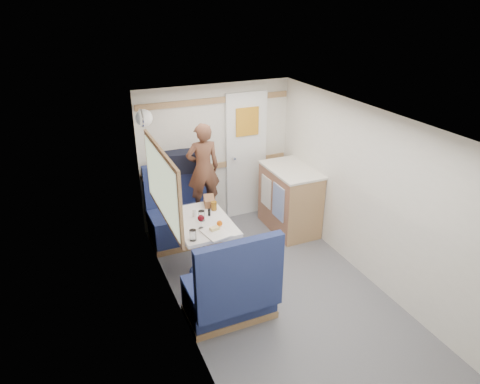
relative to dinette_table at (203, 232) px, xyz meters
name	(u,v)px	position (x,y,z in m)	size (l,w,h in m)	color
floor	(292,309)	(0.65, -1.00, -0.57)	(4.50, 4.50, 0.00)	#515156
ceiling	(304,129)	(0.65, -1.00, 1.43)	(4.50, 4.50, 0.00)	silver
wall_back	(216,155)	(0.65, 1.25, 0.43)	(2.20, 0.02, 2.00)	silver
wall_left	(189,253)	(-0.45, -1.00, 0.43)	(0.02, 4.50, 2.00)	silver
wall_right	(387,208)	(1.75, -1.00, 0.43)	(0.02, 4.50, 2.00)	silver
oak_trim_low	(217,165)	(0.65, 1.23, 0.28)	(2.15, 0.02, 0.08)	#905B41
oak_trim_high	(215,100)	(0.65, 1.23, 1.21)	(2.15, 0.02, 0.08)	#905B41
side_window	(162,184)	(-0.43, 0.00, 0.68)	(0.04, 1.30, 0.72)	#9AA48B
rear_door	(246,153)	(1.10, 1.22, 0.41)	(0.62, 0.12, 1.86)	white
dinette_table	(203,232)	(0.00, 0.00, 0.00)	(0.62, 0.92, 0.72)	white
bench_far	(183,219)	(0.00, 0.86, -0.27)	(0.90, 0.59, 1.05)	navy
bench_near	(231,295)	(0.00, -0.86, -0.27)	(0.90, 0.59, 1.05)	navy
ledge	(175,173)	(0.00, 1.12, 0.31)	(0.90, 0.14, 0.04)	#905B41
dome_light	(144,118)	(-0.39, 0.85, 1.18)	(0.20, 0.20, 0.20)	white
galley_counter	(290,199)	(1.47, 0.55, -0.10)	(0.57, 0.92, 0.92)	#905B41
person	(203,169)	(0.28, 0.74, 0.48)	(0.43, 0.29, 1.19)	brown
duffel_bag	(181,161)	(0.10, 1.12, 0.47)	(0.56, 0.27, 0.27)	black
tray	(215,233)	(0.04, -0.33, 0.16)	(0.24, 0.31, 0.02)	white
orange_fruit	(220,223)	(0.13, -0.23, 0.20)	(0.07, 0.07, 0.07)	orange
cheese_block	(214,228)	(0.05, -0.28, 0.19)	(0.10, 0.06, 0.03)	#DDC37F
wine_glass	(201,219)	(-0.07, -0.17, 0.28)	(0.08, 0.08, 0.17)	white
tumbler_left	(193,235)	(-0.23, -0.36, 0.21)	(0.07, 0.07, 0.12)	white
tumbler_right	(202,216)	(0.00, 0.01, 0.21)	(0.07, 0.07, 0.12)	white
beer_glass	(214,206)	(0.22, 0.20, 0.21)	(0.07, 0.07, 0.11)	#885713
pepper_grinder	(209,212)	(0.12, 0.08, 0.20)	(0.03, 0.03, 0.09)	black
salt_grinder	(194,213)	(-0.05, 0.13, 0.20)	(0.04, 0.04, 0.09)	silver
bread_loaf	(209,201)	(0.21, 0.35, 0.20)	(0.12, 0.23, 0.10)	brown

